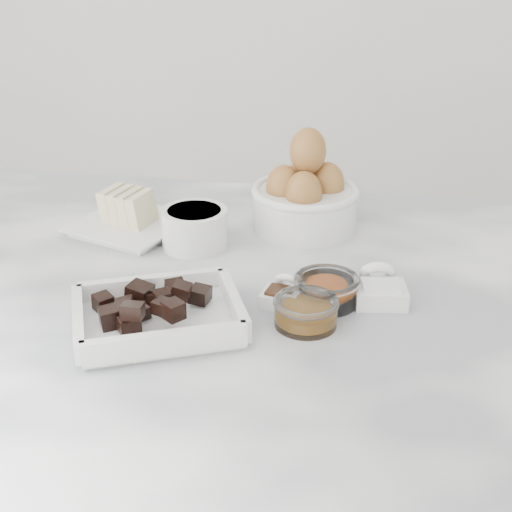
{
  "coord_description": "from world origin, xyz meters",
  "views": [
    {
      "loc": [
        0.16,
        -0.78,
        1.38
      ],
      "look_at": [
        0.02,
        0.03,
        0.98
      ],
      "focal_mm": 50.0,
      "sensor_mm": 36.0,
      "label": 1
    }
  ],
  "objects_px": {
    "vanilla_spoon": "(283,294)",
    "salt_spoon": "(379,288)",
    "egg_bowl": "(305,196)",
    "sugar_ramekin": "(195,227)",
    "zest_bowl": "(326,289)",
    "chocolate_dish": "(158,312)",
    "butter_plate": "(129,217)",
    "honey_bowl": "(306,311)"
  },
  "relations": [
    {
      "from": "vanilla_spoon",
      "to": "salt_spoon",
      "type": "relative_size",
      "value": 0.78
    },
    {
      "from": "egg_bowl",
      "to": "sugar_ramekin",
      "type": "bearing_deg",
      "value": -146.9
    },
    {
      "from": "sugar_ramekin",
      "to": "salt_spoon",
      "type": "relative_size",
      "value": 1.13
    },
    {
      "from": "zest_bowl",
      "to": "vanilla_spoon",
      "type": "relative_size",
      "value": 1.25
    },
    {
      "from": "chocolate_dish",
      "to": "butter_plate",
      "type": "bearing_deg",
      "value": 115.58
    },
    {
      "from": "butter_plate",
      "to": "salt_spoon",
      "type": "distance_m",
      "value": 0.41
    },
    {
      "from": "sugar_ramekin",
      "to": "zest_bowl",
      "type": "bearing_deg",
      "value": -33.26
    },
    {
      "from": "egg_bowl",
      "to": "zest_bowl",
      "type": "height_order",
      "value": "egg_bowl"
    },
    {
      "from": "honey_bowl",
      "to": "zest_bowl",
      "type": "relative_size",
      "value": 0.95
    },
    {
      "from": "zest_bowl",
      "to": "vanilla_spoon",
      "type": "distance_m",
      "value": 0.05
    },
    {
      "from": "salt_spoon",
      "to": "vanilla_spoon",
      "type": "bearing_deg",
      "value": -165.6
    },
    {
      "from": "salt_spoon",
      "to": "chocolate_dish",
      "type": "bearing_deg",
      "value": -155.55
    },
    {
      "from": "honey_bowl",
      "to": "salt_spoon",
      "type": "relative_size",
      "value": 0.93
    },
    {
      "from": "chocolate_dish",
      "to": "butter_plate",
      "type": "distance_m",
      "value": 0.29
    },
    {
      "from": "sugar_ramekin",
      "to": "vanilla_spoon",
      "type": "distance_m",
      "value": 0.21
    },
    {
      "from": "chocolate_dish",
      "to": "butter_plate",
      "type": "xyz_separation_m",
      "value": [
        -0.13,
        0.27,
        -0.0
      ]
    },
    {
      "from": "butter_plate",
      "to": "sugar_ramekin",
      "type": "distance_m",
      "value": 0.12
    },
    {
      "from": "sugar_ramekin",
      "to": "vanilla_spoon",
      "type": "bearing_deg",
      "value": -43.68
    },
    {
      "from": "butter_plate",
      "to": "salt_spoon",
      "type": "xyz_separation_m",
      "value": [
        0.38,
        -0.15,
        -0.01
      ]
    },
    {
      "from": "butter_plate",
      "to": "vanilla_spoon",
      "type": "distance_m",
      "value": 0.32
    },
    {
      "from": "butter_plate",
      "to": "salt_spoon",
      "type": "bearing_deg",
      "value": -21.93
    },
    {
      "from": "chocolate_dish",
      "to": "honey_bowl",
      "type": "height_order",
      "value": "chocolate_dish"
    },
    {
      "from": "butter_plate",
      "to": "honey_bowl",
      "type": "distance_m",
      "value": 0.37
    },
    {
      "from": "vanilla_spoon",
      "to": "sugar_ramekin",
      "type": "bearing_deg",
      "value": 136.32
    },
    {
      "from": "chocolate_dish",
      "to": "butter_plate",
      "type": "relative_size",
      "value": 1.21
    },
    {
      "from": "zest_bowl",
      "to": "vanilla_spoon",
      "type": "height_order",
      "value": "vanilla_spoon"
    },
    {
      "from": "butter_plate",
      "to": "egg_bowl",
      "type": "xyz_separation_m",
      "value": [
        0.26,
        0.06,
        0.03
      ]
    },
    {
      "from": "zest_bowl",
      "to": "salt_spoon",
      "type": "xyz_separation_m",
      "value": [
        0.06,
        0.02,
        -0.0
      ]
    },
    {
      "from": "egg_bowl",
      "to": "zest_bowl",
      "type": "xyz_separation_m",
      "value": [
        0.05,
        -0.23,
        -0.03
      ]
    },
    {
      "from": "sugar_ramekin",
      "to": "egg_bowl",
      "type": "height_order",
      "value": "egg_bowl"
    },
    {
      "from": "sugar_ramekin",
      "to": "egg_bowl",
      "type": "bearing_deg",
      "value": 33.1
    },
    {
      "from": "honey_bowl",
      "to": "vanilla_spoon",
      "type": "height_order",
      "value": "vanilla_spoon"
    },
    {
      "from": "egg_bowl",
      "to": "salt_spoon",
      "type": "relative_size",
      "value": 1.95
    },
    {
      "from": "salt_spoon",
      "to": "honey_bowl",
      "type": "bearing_deg",
      "value": -137.66
    },
    {
      "from": "butter_plate",
      "to": "honey_bowl",
      "type": "relative_size",
      "value": 2.47
    },
    {
      "from": "honey_bowl",
      "to": "salt_spoon",
      "type": "height_order",
      "value": "salt_spoon"
    },
    {
      "from": "chocolate_dish",
      "to": "sugar_ramekin",
      "type": "height_order",
      "value": "sugar_ramekin"
    },
    {
      "from": "sugar_ramekin",
      "to": "chocolate_dish",
      "type": "bearing_deg",
      "value": -86.23
    },
    {
      "from": "honey_bowl",
      "to": "vanilla_spoon",
      "type": "xyz_separation_m",
      "value": [
        -0.03,
        0.05,
        -0.01
      ]
    },
    {
      "from": "butter_plate",
      "to": "zest_bowl",
      "type": "bearing_deg",
      "value": -28.69
    },
    {
      "from": "chocolate_dish",
      "to": "salt_spoon",
      "type": "bearing_deg",
      "value": 24.45
    },
    {
      "from": "sugar_ramekin",
      "to": "vanilla_spoon",
      "type": "height_order",
      "value": "sugar_ramekin"
    }
  ]
}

